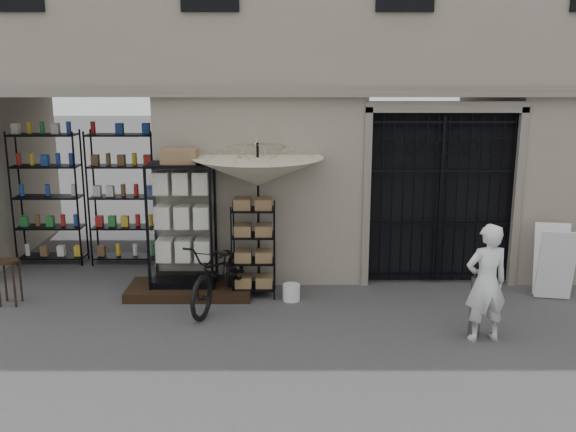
{
  "coord_description": "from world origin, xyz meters",
  "views": [
    {
      "loc": [
        -0.81,
        -8.36,
        3.64
      ],
      "look_at": [
        -0.8,
        1.4,
        1.35
      ],
      "focal_mm": 40.0,
      "sensor_mm": 36.0,
      "label": 1
    }
  ],
  "objects_px": {
    "wire_rack": "(254,251)",
    "steel_bollard": "(475,306)",
    "bicycle": "(221,304)",
    "wooden_stool": "(9,281)",
    "display_cabinet": "(182,231)",
    "easel_sign": "(554,262)",
    "market_umbrella": "(258,164)",
    "white_bucket": "(291,292)",
    "shopkeeper": "(482,339)"
  },
  "relations": [
    {
      "from": "white_bucket",
      "to": "easel_sign",
      "type": "relative_size",
      "value": 0.24
    },
    {
      "from": "market_umbrella",
      "to": "shopkeeper",
      "type": "distance_m",
      "value": 4.24
    },
    {
      "from": "bicycle",
      "to": "white_bucket",
      "type": "bearing_deg",
      "value": 26.33
    },
    {
      "from": "wire_rack",
      "to": "shopkeeper",
      "type": "distance_m",
      "value": 3.73
    },
    {
      "from": "bicycle",
      "to": "easel_sign",
      "type": "height_order",
      "value": "easel_sign"
    },
    {
      "from": "white_bucket",
      "to": "steel_bollard",
      "type": "distance_m",
      "value": 2.88
    },
    {
      "from": "wooden_stool",
      "to": "shopkeeper",
      "type": "distance_m",
      "value": 7.12
    },
    {
      "from": "market_umbrella",
      "to": "easel_sign",
      "type": "bearing_deg",
      "value": -3.59
    },
    {
      "from": "shopkeeper",
      "to": "wooden_stool",
      "type": "bearing_deg",
      "value": -21.98
    },
    {
      "from": "wooden_stool",
      "to": "white_bucket",
      "type": "bearing_deg",
      "value": 2.12
    },
    {
      "from": "shopkeeper",
      "to": "steel_bollard",
      "type": "bearing_deg",
      "value": -70.88
    },
    {
      "from": "white_bucket",
      "to": "bicycle",
      "type": "distance_m",
      "value": 1.13
    },
    {
      "from": "display_cabinet",
      "to": "bicycle",
      "type": "relative_size",
      "value": 1.08
    },
    {
      "from": "white_bucket",
      "to": "wooden_stool",
      "type": "height_order",
      "value": "wooden_stool"
    },
    {
      "from": "display_cabinet",
      "to": "market_umbrella",
      "type": "height_order",
      "value": "market_umbrella"
    },
    {
      "from": "display_cabinet",
      "to": "wire_rack",
      "type": "xyz_separation_m",
      "value": [
        1.15,
        -0.12,
        -0.3
      ]
    },
    {
      "from": "market_umbrella",
      "to": "easel_sign",
      "type": "xyz_separation_m",
      "value": [
        4.71,
        -0.3,
        -1.53
      ]
    },
    {
      "from": "white_bucket",
      "to": "shopkeeper",
      "type": "bearing_deg",
      "value": -30.12
    },
    {
      "from": "wooden_stool",
      "to": "steel_bollard",
      "type": "xyz_separation_m",
      "value": [
        6.91,
        -1.21,
        0.04
      ]
    },
    {
      "from": "market_umbrella",
      "to": "white_bucket",
      "type": "bearing_deg",
      "value": -37.29
    },
    {
      "from": "display_cabinet",
      "to": "steel_bollard",
      "type": "bearing_deg",
      "value": 1.28
    },
    {
      "from": "wooden_stool",
      "to": "display_cabinet",
      "type": "bearing_deg",
      "value": 11.55
    },
    {
      "from": "bicycle",
      "to": "easel_sign",
      "type": "relative_size",
      "value": 1.73
    },
    {
      "from": "wire_rack",
      "to": "easel_sign",
      "type": "xyz_separation_m",
      "value": [
        4.79,
        -0.14,
        -0.15
      ]
    },
    {
      "from": "wire_rack",
      "to": "bicycle",
      "type": "bearing_deg",
      "value": -146.46
    },
    {
      "from": "bicycle",
      "to": "wooden_stool",
      "type": "relative_size",
      "value": 2.77
    },
    {
      "from": "wire_rack",
      "to": "bicycle",
      "type": "xyz_separation_m",
      "value": [
        -0.5,
        -0.44,
        -0.75
      ]
    },
    {
      "from": "wire_rack",
      "to": "display_cabinet",
      "type": "bearing_deg",
      "value": 166.32
    },
    {
      "from": "display_cabinet",
      "to": "white_bucket",
      "type": "height_order",
      "value": "display_cabinet"
    },
    {
      "from": "market_umbrella",
      "to": "wooden_stool",
      "type": "xyz_separation_m",
      "value": [
        -3.86,
        -0.57,
        -1.75
      ]
    },
    {
      "from": "display_cabinet",
      "to": "shopkeeper",
      "type": "xyz_separation_m",
      "value": [
        4.36,
        -1.88,
        -1.05
      ]
    },
    {
      "from": "wire_rack",
      "to": "steel_bollard",
      "type": "distance_m",
      "value": 3.53
    },
    {
      "from": "market_umbrella",
      "to": "white_bucket",
      "type": "relative_size",
      "value": 10.8
    },
    {
      "from": "bicycle",
      "to": "easel_sign",
      "type": "bearing_deg",
      "value": 19.9
    },
    {
      "from": "wire_rack",
      "to": "shopkeeper",
      "type": "relative_size",
      "value": 0.93
    },
    {
      "from": "bicycle",
      "to": "easel_sign",
      "type": "xyz_separation_m",
      "value": [
        5.29,
        0.3,
        0.6
      ]
    },
    {
      "from": "display_cabinet",
      "to": "steel_bollard",
      "type": "height_order",
      "value": "display_cabinet"
    },
    {
      "from": "bicycle",
      "to": "shopkeeper",
      "type": "relative_size",
      "value": 1.23
    },
    {
      "from": "wire_rack",
      "to": "steel_bollard",
      "type": "relative_size",
      "value": 1.79
    },
    {
      "from": "market_umbrella",
      "to": "display_cabinet",
      "type": "bearing_deg",
      "value": -178.61
    },
    {
      "from": "market_umbrella",
      "to": "steel_bollard",
      "type": "relative_size",
      "value": 3.49
    },
    {
      "from": "bicycle",
      "to": "easel_sign",
      "type": "distance_m",
      "value": 5.33
    },
    {
      "from": "display_cabinet",
      "to": "easel_sign",
      "type": "height_order",
      "value": "display_cabinet"
    },
    {
      "from": "display_cabinet",
      "to": "steel_bollard",
      "type": "distance_m",
      "value": 4.66
    },
    {
      "from": "shopkeeper",
      "to": "market_umbrella",
      "type": "bearing_deg",
      "value": -42.52
    },
    {
      "from": "wooden_stool",
      "to": "bicycle",
      "type": "bearing_deg",
      "value": -0.46
    },
    {
      "from": "steel_bollard",
      "to": "shopkeeper",
      "type": "xyz_separation_m",
      "value": [
        0.08,
        -0.14,
        -0.42
      ]
    },
    {
      "from": "shopkeeper",
      "to": "display_cabinet",
      "type": "bearing_deg",
      "value": -34.44
    },
    {
      "from": "easel_sign",
      "to": "wooden_stool",
      "type": "bearing_deg",
      "value": -167.98
    },
    {
      "from": "wooden_stool",
      "to": "steel_bollard",
      "type": "distance_m",
      "value": 7.01
    }
  ]
}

